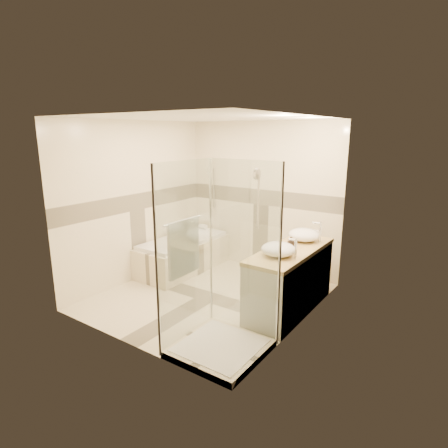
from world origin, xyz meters
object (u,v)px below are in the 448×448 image
Objects in this scene: bathtub at (183,252)px; shower_enclosure at (215,304)px; vanity at (290,280)px; amenity_bottle_a at (291,243)px; amenity_bottle_b at (291,243)px; vessel_sink_far at (278,249)px; vessel_sink_near at (304,235)px.

bathtub is 0.83× the size of shower_enclosure.
vanity reaches higher than bathtub.
amenity_bottle_a is (-0.02, 0.01, 0.50)m from vanity.
amenity_bottle_a is at bearing -8.99° from bathtub.
amenity_bottle_b is at bearing 122.79° from vanity.
shower_enclosure is (1.86, -1.62, 0.20)m from bathtub.
vessel_sink_far is 2.76× the size of amenity_bottle_b.
bathtub is at bearing 162.08° from vessel_sink_far.
shower_enclosure is 13.44× the size of amenity_bottle_b.
vessel_sink_near is 1.03× the size of vessel_sink_far.
bathtub is 11.20× the size of amenity_bottle_b.
shower_enclosure is 4.70× the size of vessel_sink_near.
amenity_bottle_a is 0.95× the size of amenity_bottle_b.
bathtub is 2.22m from vessel_sink_near.
vessel_sink_far is at bearing -90.00° from vessel_sink_near.
vessel_sink_far is (0.27, 0.93, 0.43)m from shower_enclosure.
vessel_sink_near is 0.42m from amenity_bottle_b.
shower_enclosure is 14.15× the size of amenity_bottle_a.
vessel_sink_far reaches higher than amenity_bottle_a.
vessel_sink_far is at bearing -90.00° from amenity_bottle_a.
shower_enclosure reaches higher than vanity.
amenity_bottle_b is (0.27, 1.30, 0.42)m from shower_enclosure.
vessel_sink_far is 0.35m from amenity_bottle_a.
bathtub is at bearing 171.48° from amenity_bottle_b.
vessel_sink_near reaches higher than bathtub.
bathtub is 2.18m from vanity.
vessel_sink_near is (-0.02, 0.45, 0.51)m from vanity.
amenity_bottle_b reaches higher than bathtub.
amenity_bottle_b is (0.00, 0.37, -0.01)m from vessel_sink_far.
amenity_bottle_a is (0.00, 0.35, -0.01)m from vessel_sink_far.
vessel_sink_far is (-0.02, -0.34, 0.51)m from vanity.
vessel_sink_near reaches higher than vessel_sink_far.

